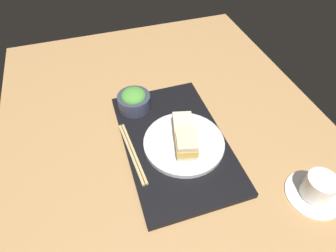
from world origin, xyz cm
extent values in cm
cube|color=tan|center=(0.00, 0.00, -1.50)|extent=(140.00, 100.00, 3.00)
cube|color=black|center=(-0.51, 0.24, 0.91)|extent=(45.88, 28.31, 1.83)
cylinder|color=silver|center=(1.93, 1.97, 2.51)|extent=(22.86, 22.86, 1.36)
cube|color=beige|center=(-0.97, 2.55, 3.86)|extent=(8.83, 7.03, 1.35)
cube|color=#CC6B4C|center=(-0.97, 2.55, 5.70)|extent=(8.95, 7.09, 2.33)
cube|color=beige|center=(-0.97, 2.55, 7.55)|extent=(8.83, 7.03, 1.35)
cube|color=beige|center=(4.83, 1.39, 3.92)|extent=(8.83, 7.03, 1.47)
cube|color=gold|center=(4.83, 1.39, 5.82)|extent=(9.19, 7.50, 2.32)
cube|color=beige|center=(4.83, 1.39, 7.72)|extent=(8.83, 7.03, 1.47)
cylinder|color=#33384C|center=(-17.29, -7.76, 4.19)|extent=(10.32, 10.32, 4.72)
ellipsoid|color=#4C9338|center=(-17.29, -7.76, 6.55)|extent=(7.78, 7.78, 4.28)
cube|color=tan|center=(0.65, -13.11, 2.18)|extent=(21.88, 2.39, 0.70)
cube|color=tan|center=(0.58, -12.23, 2.18)|extent=(21.88, 2.39, 0.70)
cylinder|color=white|center=(25.98, 28.10, 0.40)|extent=(13.96, 13.96, 0.80)
cylinder|color=white|center=(25.98, 28.10, 3.91)|extent=(7.36, 7.36, 6.22)
cylinder|color=black|center=(25.98, 28.10, 6.62)|extent=(6.77, 6.77, 0.40)
torus|color=white|center=(26.94, 32.27, 3.91)|extent=(1.74, 4.35, 4.28)
camera|label=1|loc=(48.37, -17.74, 64.31)|focal=30.12mm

